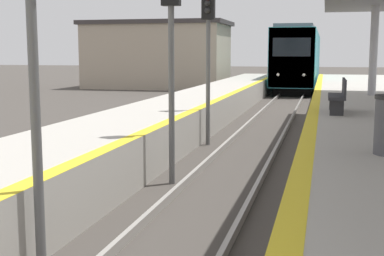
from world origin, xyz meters
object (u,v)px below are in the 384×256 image
at_px(train, 300,58).
at_px(signal_near, 31,11).
at_px(signal_mid, 171,29).
at_px(bench, 339,95).
at_px(signal_far, 208,36).

xyz_separation_m(train, signal_near, (-1.33, -37.91, 0.90)).
height_order(train, signal_near, signal_near).
height_order(train, signal_mid, signal_mid).
distance_m(train, bench, 28.62).
height_order(train, bench, train).
relative_size(signal_mid, bench, 2.54).
relative_size(train, signal_far, 5.31).
bearing_deg(train, signal_near, -92.02).
relative_size(signal_mid, signal_far, 1.00).
height_order(signal_mid, signal_far, same).
distance_m(train, signal_near, 37.94).
bearing_deg(signal_near, train, 87.98).
bearing_deg(signal_mid, signal_far, 93.26).
relative_size(signal_near, bench, 2.54).
bearing_deg(signal_near, signal_far, 89.83).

